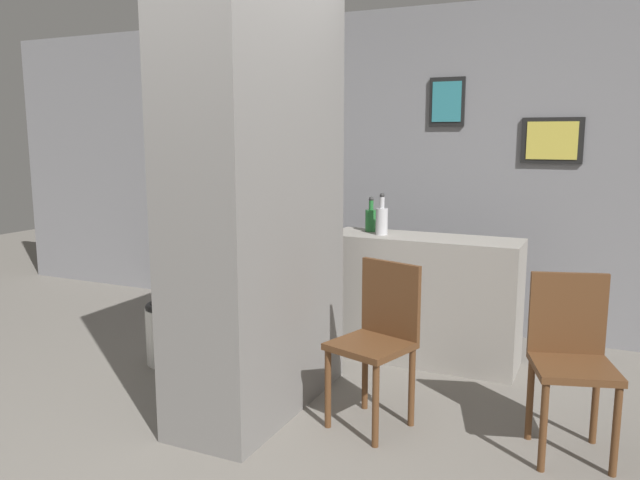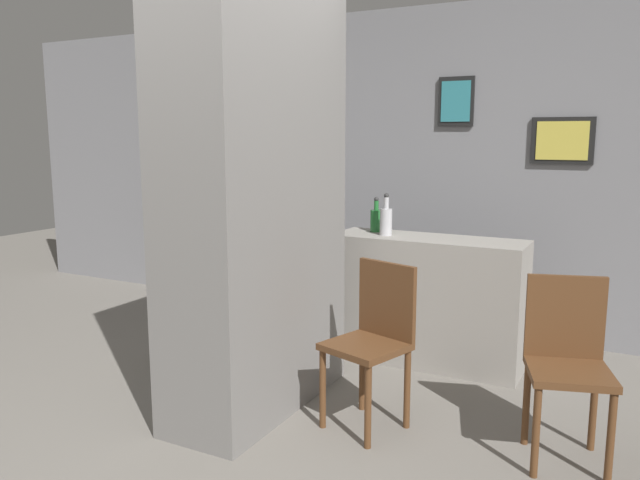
{
  "view_description": "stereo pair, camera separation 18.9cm",
  "coord_description": "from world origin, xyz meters",
  "views": [
    {
      "loc": [
        1.9,
        -2.41,
        1.59
      ],
      "look_at": [
        0.31,
        1.04,
        0.95
      ],
      "focal_mm": 35.0,
      "sensor_mm": 36.0,
      "label": 1
    },
    {
      "loc": [
        2.07,
        -2.32,
        1.59
      ],
      "look_at": [
        0.31,
        1.04,
        0.95
      ],
      "focal_mm": 35.0,
      "sensor_mm": 36.0,
      "label": 2
    }
  ],
  "objects": [
    {
      "name": "pillar_center",
      "position": [
        0.11,
        0.64,
        1.3
      ],
      "size": [
        0.55,
        1.27,
        2.6
      ],
      "color": "gray",
      "rests_on": "ground_plane"
    },
    {
      "name": "chair_by_doorway",
      "position": [
        1.79,
        0.81,
        0.51
      ],
      "size": [
        0.47,
        0.47,
        0.9
      ],
      "rotation": [
        0.0,
        0.0,
        0.3
      ],
      "color": "brown",
      "rests_on": "ground_plane"
    },
    {
      "name": "ground_plane",
      "position": [
        0.0,
        0.0,
        0.0
      ],
      "size": [
        14.0,
        14.0,
        0.0
      ],
      "primitive_type": "plane",
      "color": "slate"
    },
    {
      "name": "toilet",
      "position": [
        -0.83,
        1.06,
        0.33
      ],
      "size": [
        0.35,
        0.51,
        0.76
      ],
      "color": "silver",
      "rests_on": "ground_plane"
    },
    {
      "name": "chair_near_pillar",
      "position": [
        0.82,
        0.7,
        0.51
      ],
      "size": [
        0.48,
        0.48,
        0.9
      ],
      "rotation": [
        0.0,
        0.0,
        -0.31
      ],
      "color": "brown",
      "rests_on": "ground_plane"
    },
    {
      "name": "bicycle",
      "position": [
        -0.46,
        1.96,
        0.38
      ],
      "size": [
        1.79,
        0.42,
        0.78
      ],
      "color": "black",
      "rests_on": "ground_plane"
    },
    {
      "name": "bottle_tall",
      "position": [
        0.47,
        1.73,
        1.0
      ],
      "size": [
        0.09,
        0.09,
        0.3
      ],
      "color": "silver",
      "rests_on": "counter_shelf"
    },
    {
      "name": "bottle_short",
      "position": [
        0.34,
        1.85,
        0.99
      ],
      "size": [
        0.08,
        0.08,
        0.26
      ],
      "color": "#267233",
      "rests_on": "counter_shelf"
    },
    {
      "name": "wall_back",
      "position": [
        0.0,
        2.63,
        1.3
      ],
      "size": [
        8.0,
        0.09,
        2.6
      ],
      "color": "gray",
      "rests_on": "ground_plane"
    },
    {
      "name": "counter_shelf",
      "position": [
        0.77,
        1.77,
        0.45
      ],
      "size": [
        1.33,
        0.44,
        0.89
      ],
      "color": "gray",
      "rests_on": "ground_plane"
    }
  ]
}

